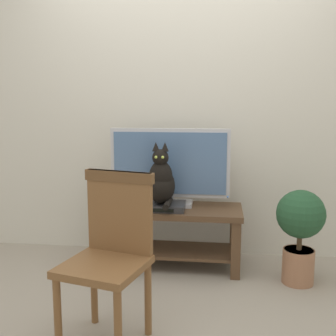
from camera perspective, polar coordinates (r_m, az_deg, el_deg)
ground_plane at (r=2.93m, az=0.25°, el=-17.27°), size 12.00×12.00×0.00m
back_wall at (r=3.58m, az=2.12°, el=10.73°), size 7.00×0.12×2.80m
tv_stand at (r=3.33m, az=0.11°, el=-7.82°), size 1.13×0.46×0.48m
tv at (r=3.29m, az=0.26°, el=0.31°), size 0.94×0.20×0.61m
media_box at (r=3.22m, az=-0.89°, el=-5.20°), size 0.36×0.26×0.05m
cat at (r=3.16m, az=-0.92°, el=-1.75°), size 0.20×0.37×0.47m
wooden_chair at (r=2.32m, az=-7.74°, el=-10.42°), size 0.50×0.50×0.92m
book_stack at (r=3.36m, az=-6.98°, el=-3.89°), size 0.25×0.20×0.13m
potted_plant at (r=3.14m, az=17.52°, el=-7.68°), size 0.34×0.34×0.68m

